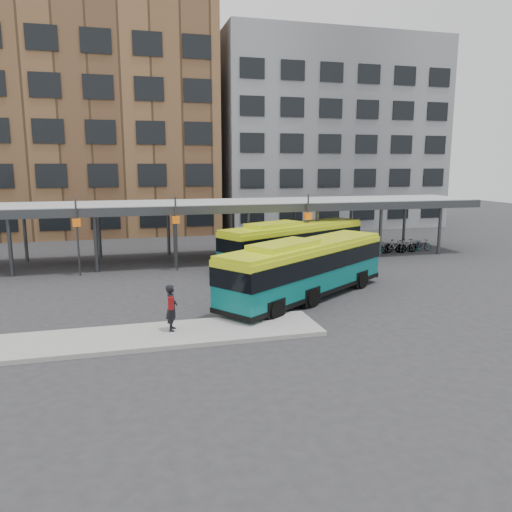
# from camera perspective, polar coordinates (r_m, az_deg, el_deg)

# --- Properties ---
(ground) EXTENTS (120.00, 120.00, 0.00)m
(ground) POSITION_cam_1_polar(r_m,az_deg,el_deg) (24.14, 0.62, -5.93)
(ground) COLOR #28282B
(ground) RESTS_ON ground
(boarding_island) EXTENTS (14.00, 3.00, 0.18)m
(boarding_island) POSITION_cam_1_polar(r_m,az_deg,el_deg) (20.47, -12.24, -8.97)
(boarding_island) COLOR gray
(boarding_island) RESTS_ON ground
(canopy) EXTENTS (40.00, 6.53, 4.80)m
(canopy) POSITION_cam_1_polar(r_m,az_deg,el_deg) (35.83, -4.99, 5.78)
(canopy) COLOR #999B9E
(canopy) RESTS_ON ground
(building_brick) EXTENTS (26.00, 14.00, 22.00)m
(building_brick) POSITION_cam_1_polar(r_m,az_deg,el_deg) (54.60, -19.45, 14.30)
(building_brick) COLOR brown
(building_brick) RESTS_ON ground
(building_grey) EXTENTS (24.00, 14.00, 20.00)m
(building_grey) POSITION_cam_1_polar(r_m,az_deg,el_deg) (58.76, 7.55, 13.50)
(building_grey) COLOR slate
(building_grey) RESTS_ON ground
(bus_front) EXTENTS (10.75, 8.54, 3.15)m
(bus_front) POSITION_cam_1_polar(r_m,az_deg,el_deg) (25.51, 5.69, -1.29)
(bus_front) COLOR #085D5C
(bus_front) RESTS_ON ground
(bus_rear) EXTENTS (11.17, 7.17, 3.11)m
(bus_rear) POSITION_cam_1_polar(r_m,az_deg,el_deg) (33.54, 4.31, 1.53)
(bus_rear) COLOR #085D5C
(bus_rear) RESTS_ON ground
(pedestrian) EXTENTS (0.58, 0.76, 1.90)m
(pedestrian) POSITION_cam_1_polar(r_m,az_deg,el_deg) (20.45, -9.62, -5.80)
(pedestrian) COLOR black
(pedestrian) RESTS_ON boarding_island
(bike_rack) EXTENTS (7.09, 1.59, 1.08)m
(bike_rack) POSITION_cam_1_polar(r_m,az_deg,el_deg) (40.17, 15.25, 1.02)
(bike_rack) COLOR slate
(bike_rack) RESTS_ON ground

